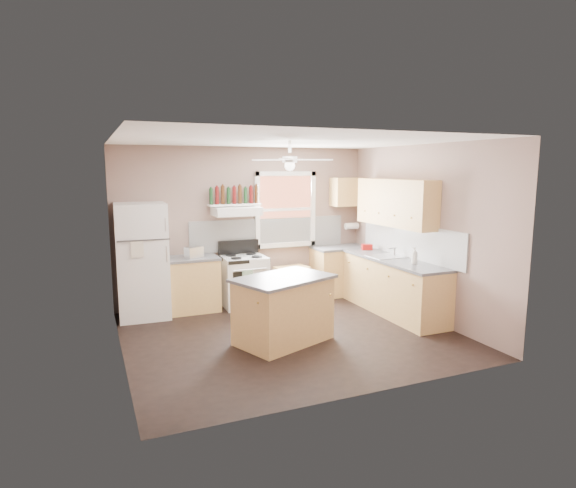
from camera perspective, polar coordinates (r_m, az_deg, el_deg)
name	(u,v)px	position (r m, az deg, el deg)	size (l,w,h in m)	color
floor	(290,334)	(6.96, 0.20, -10.63)	(4.50, 4.50, 0.00)	black
ceiling	(290,141)	(6.57, 0.22, 12.16)	(4.50, 4.50, 0.00)	white
wall_back	(245,225)	(8.51, -5.14, 2.29)	(4.50, 0.05, 2.70)	#82685D
wall_right	(424,232)	(7.80, 15.79, 1.37)	(0.05, 4.00, 2.70)	#82685D
wall_left	(115,251)	(6.12, -19.80, -0.82)	(0.05, 4.00, 2.70)	#82685D
backsplash_back	(270,234)	(8.64, -2.20, 1.25)	(2.90, 0.03, 0.55)	white
backsplash_right	(409,241)	(8.03, 14.18, 0.39)	(0.03, 2.60, 0.55)	white
window_view	(285,209)	(8.71, -0.35, 4.12)	(1.00, 0.02, 1.20)	brown
window_frame	(286,210)	(8.68, -0.29, 4.11)	(1.16, 0.07, 1.36)	white
refrigerator	(142,261)	(7.86, -16.89, -1.92)	(0.76, 0.74, 1.81)	white
base_cabinet_left	(190,285)	(8.11, -11.52, -4.81)	(0.90, 0.60, 0.86)	tan
counter_left	(189,258)	(8.01, -11.62, -1.68)	(0.92, 0.62, 0.04)	#4E4E50
toaster	(194,252)	(7.92, -11.09, -0.97)	(0.28, 0.16, 0.18)	silver
stove	(244,281)	(8.24, -5.21, -4.43)	(0.72, 0.64, 0.86)	white
range_hood	(237,211)	(8.16, -6.11, 3.89)	(0.78, 0.50, 0.14)	white
bottle_shelf	(234,205)	(8.26, -6.37, 4.65)	(0.90, 0.26, 0.03)	white
cart	(292,284)	(8.62, 0.46, -4.77)	(0.58, 0.38, 0.58)	tan
base_cabinet_corner	(340,271)	(9.06, 6.20, -3.23)	(1.00, 0.60, 0.86)	tan
base_cabinet_right	(393,287)	(8.01, 12.34, -5.00)	(0.60, 2.20, 0.86)	tan
counter_corner	(341,248)	(8.97, 6.25, -0.42)	(1.02, 0.62, 0.04)	#4E4E50
counter_right	(393,260)	(7.91, 12.39, -1.84)	(0.62, 2.22, 0.04)	#4E4E50
sink	(386,257)	(8.07, 11.58, -1.50)	(0.55, 0.45, 0.03)	silver
faucet	(395,252)	(8.14, 12.52, -0.89)	(0.03, 0.03, 0.14)	silver
upper_cabinet_right	(395,203)	(8.04, 12.60, 4.80)	(0.33, 1.80, 0.76)	tan
upper_cabinet_corner	(348,192)	(9.08, 7.07, 6.15)	(0.60, 0.33, 0.52)	tan
paper_towel	(352,226)	(9.22, 7.55, 2.13)	(0.12, 0.12, 0.26)	white
island	(283,311)	(6.55, -0.55, -7.93)	(1.21, 0.76, 0.86)	tan
island_top	(283,278)	(6.43, -0.55, -4.10)	(1.28, 0.84, 0.04)	#4E4E50
ceiling_fan_hub	(290,160)	(6.56, 0.22, 9.98)	(0.20, 0.20, 0.08)	white
soap_bottle	(415,256)	(7.50, 14.77, -1.36)	(0.10, 0.10, 0.25)	silver
red_caddy	(367,247)	(8.67, 9.35, -0.35)	(0.18, 0.12, 0.10)	red
wine_bottles	(235,195)	(8.26, -6.35, 5.76)	(0.86, 0.06, 0.31)	#143819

